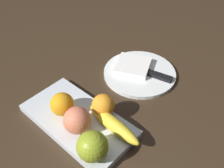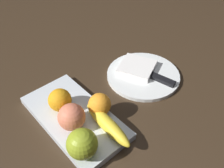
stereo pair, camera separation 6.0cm
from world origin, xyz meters
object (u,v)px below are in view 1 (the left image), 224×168
at_px(orange_near_apple, 62,104).
at_px(orange_near_banana, 103,105).
at_px(dinner_plate, 140,73).
at_px(apple, 92,146).
at_px(folded_napkin, 133,66).
at_px(banana, 113,124).
at_px(peach, 77,120).
at_px(knife, 154,75).
at_px(fruit_tray, 78,120).

bearing_deg(orange_near_apple, orange_near_banana, -139.64).
height_order(orange_near_apple, dinner_plate, orange_near_apple).
distance_m(apple, folded_napkin, 0.37).
bearing_deg(dinner_plate, banana, 111.51).
bearing_deg(peach, orange_near_apple, -9.13).
bearing_deg(banana, folded_napkin, 121.03).
height_order(orange_near_banana, knife, orange_near_banana).
bearing_deg(orange_near_banana, dinner_plate, -79.71).
height_order(dinner_plate, folded_napkin, folded_napkin).
relative_size(banana, orange_near_banana, 2.79).
distance_m(fruit_tray, peach, 0.06).
bearing_deg(peach, apple, 161.07).
distance_m(orange_near_banana, folded_napkin, 0.24).
height_order(orange_near_apple, orange_near_banana, orange_near_apple).
distance_m(peach, folded_napkin, 0.31).
distance_m(fruit_tray, dinner_plate, 0.28).
height_order(orange_near_banana, folded_napkin, orange_near_banana).
xyz_separation_m(peach, dinner_plate, (0.03, -0.31, -0.05)).
relative_size(dinner_plate, knife, 1.36).
xyz_separation_m(orange_near_banana, knife, (-0.01, -0.24, -0.04)).
height_order(orange_near_apple, folded_napkin, orange_near_apple).
xyz_separation_m(orange_near_apple, folded_napkin, (-0.01, -0.29, -0.03)).
bearing_deg(orange_near_banana, knife, -92.14).
xyz_separation_m(orange_near_apple, knife, (-0.09, -0.31, -0.04)).
height_order(banana, knife, banana).
bearing_deg(orange_near_apple, folded_napkin, -92.72).
bearing_deg(orange_near_apple, banana, -160.21).
bearing_deg(knife, fruit_tray, 67.83).
relative_size(banana, dinner_plate, 0.72).
xyz_separation_m(peach, knife, (-0.02, -0.32, -0.04)).
distance_m(fruit_tray, knife, 0.30).
bearing_deg(folded_napkin, apple, 113.26).
xyz_separation_m(folded_napkin, knife, (-0.08, -0.01, -0.00)).
bearing_deg(dinner_plate, fruit_tray, 90.00).
xyz_separation_m(orange_near_apple, peach, (-0.07, 0.01, 0.00)).
relative_size(orange_near_banana, peach, 0.88).
bearing_deg(orange_near_apple, dinner_plate, -98.59).
height_order(apple, folded_napkin, apple).
xyz_separation_m(apple, peach, (0.08, -0.03, -0.00)).
distance_m(apple, orange_near_apple, 0.16).
bearing_deg(banana, knife, 103.88).
bearing_deg(peach, orange_near_banana, -97.33).
distance_m(folded_napkin, knife, 0.08).
xyz_separation_m(apple, dinner_plate, (0.11, -0.34, -0.05)).
bearing_deg(orange_near_banana, peach, 82.67).
height_order(peach, knife, peach).
bearing_deg(orange_near_apple, peach, 170.87).
height_order(apple, peach, apple).
distance_m(orange_near_banana, knife, 0.24).
bearing_deg(knife, folded_napkin, -2.63).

